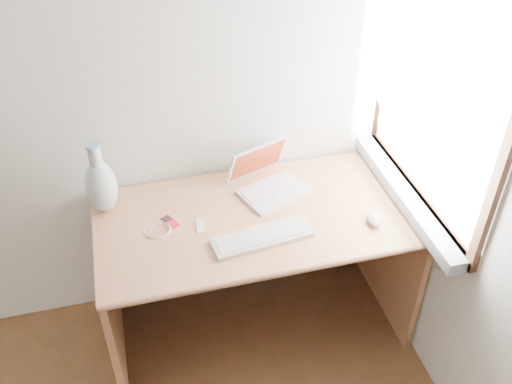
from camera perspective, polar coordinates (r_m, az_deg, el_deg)
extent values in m
cube|color=white|center=(2.38, 17.87, 10.03)|extent=(0.01, 0.90, 1.00)
cube|color=gray|center=(2.63, 14.63, -0.22)|extent=(0.10, 0.96, 0.06)
cube|color=white|center=(2.33, 16.38, 10.55)|extent=(0.02, 0.84, 0.92)
cube|color=tan|center=(2.52, 0.07, -2.55)|extent=(1.41, 0.71, 0.03)
cube|color=tan|center=(2.74, -14.28, -10.76)|extent=(0.03, 0.67, 0.72)
cube|color=tan|center=(2.97, 13.11, -5.75)|extent=(0.03, 0.67, 0.72)
cube|color=tan|center=(2.93, -1.59, -2.13)|extent=(1.35, 0.03, 0.48)
cube|color=white|center=(2.62, 1.87, -0.01)|extent=(0.36, 0.30, 0.01)
cube|color=white|center=(2.62, 1.87, 0.15)|extent=(0.30, 0.20, 0.00)
cube|color=white|center=(2.64, 1.28, 3.09)|extent=(0.31, 0.18, 0.19)
cube|color=maroon|center=(2.64, 1.28, 3.09)|extent=(0.28, 0.16, 0.17)
cube|color=white|center=(2.39, 0.62, -4.52)|extent=(0.44, 0.17, 0.02)
cube|color=white|center=(2.38, 0.62, -4.33)|extent=(0.40, 0.14, 0.00)
ellipsoid|color=white|center=(2.51, 11.72, -2.64)|extent=(0.09, 0.11, 0.04)
cube|color=red|center=(2.50, -8.59, -2.97)|extent=(0.08, 0.10, 0.01)
cube|color=black|center=(2.49, -8.60, -2.89)|extent=(0.04, 0.04, 0.00)
torus|color=white|center=(2.47, -9.81, -3.73)|extent=(0.15, 0.15, 0.01)
cube|color=white|center=(2.46, -5.59, -3.41)|extent=(0.04, 0.09, 0.01)
ellipsoid|color=silver|center=(2.54, -15.20, 0.50)|extent=(0.14, 0.14, 0.26)
cylinder|color=silver|center=(2.45, -15.80, 3.46)|extent=(0.05, 0.05, 0.10)
cylinder|color=#7DA9C8|center=(2.42, -16.01, 4.47)|extent=(0.06, 0.06, 0.01)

